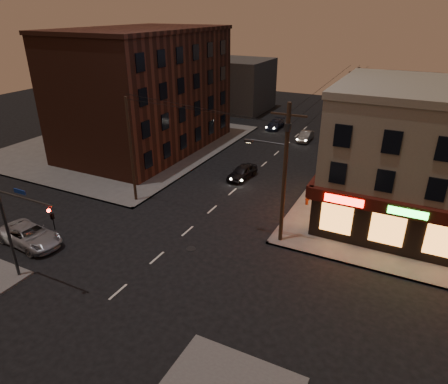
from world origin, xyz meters
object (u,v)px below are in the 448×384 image
Objects in this scene: suv_cross at (30,235)px; sedan_far at (275,125)px; sedan_near at (242,172)px; sedan_mid at (305,136)px; fire_hydrant at (307,200)px.

suv_cross is 1.25× the size of sedan_far.
sedan_far is at bearing 106.85° from sedan_near.
sedan_mid is at bearing 88.63° from sedan_near.
sedan_far is (-5.39, 3.63, -0.01)m from sedan_mid.
sedan_mid is at bearing -34.28° from sedan_far.
suv_cross is at bearing -137.28° from fire_hydrant.
sedan_far is (-3.23, 18.44, -0.08)m from sedan_near.
sedan_near is 14.96m from sedan_mid.
sedan_far is (5.38, 36.33, -0.12)m from suv_cross.
sedan_mid reaches higher than fire_hydrant.
suv_cross is at bearing -98.70° from sedan_far.
sedan_far reaches higher than fire_hydrant.
sedan_mid reaches higher than sedan_far.
suv_cross is 34.42m from sedan_mid.
sedan_mid is at bearing 106.50° from fire_hydrant.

